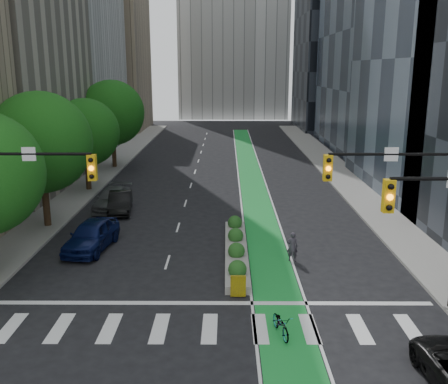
{
  "coord_description": "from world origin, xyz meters",
  "views": [
    {
      "loc": [
        0.67,
        -19.0,
        10.1
      ],
      "look_at": [
        0.52,
        9.55,
        3.0
      ],
      "focal_mm": 40.0,
      "sensor_mm": 36.0,
      "label": 1
    }
  ],
  "objects_px": {
    "parked_car_left_near": "(92,235)",
    "parked_car_left_far": "(113,199)",
    "bicycle": "(281,324)",
    "median_planter": "(236,249)",
    "cyclist": "(292,247)",
    "parked_car_left_mid": "(120,202)"
  },
  "relations": [
    {
      "from": "median_planter",
      "to": "cyclist",
      "type": "relative_size",
      "value": 6.3
    },
    {
      "from": "median_planter",
      "to": "cyclist",
      "type": "bearing_deg",
      "value": -15.23
    },
    {
      "from": "parked_car_left_far",
      "to": "parked_car_left_near",
      "type": "bearing_deg",
      "value": -82.55
    },
    {
      "from": "parked_car_left_mid",
      "to": "parked_car_left_far",
      "type": "xyz_separation_m",
      "value": [
        -0.73,
        0.94,
        0.01
      ]
    },
    {
      "from": "bicycle",
      "to": "cyclist",
      "type": "xyz_separation_m",
      "value": [
        1.41,
        7.67,
        0.36
      ]
    },
    {
      "from": "parked_car_left_near",
      "to": "parked_car_left_far",
      "type": "bearing_deg",
      "value": 102.13
    },
    {
      "from": "parked_car_left_near",
      "to": "median_planter",
      "type": "bearing_deg",
      "value": 1.28
    },
    {
      "from": "bicycle",
      "to": "cyclist",
      "type": "bearing_deg",
      "value": 66.46
    },
    {
      "from": "parked_car_left_mid",
      "to": "parked_car_left_far",
      "type": "bearing_deg",
      "value": 119.98
    },
    {
      "from": "bicycle",
      "to": "parked_car_left_far",
      "type": "relative_size",
      "value": 0.34
    },
    {
      "from": "median_planter",
      "to": "parked_car_left_near",
      "type": "xyz_separation_m",
      "value": [
        -8.23,
        0.9,
        0.48
      ]
    },
    {
      "from": "cyclist",
      "to": "parked_car_left_mid",
      "type": "xyz_separation_m",
      "value": [
        -11.2,
        9.38,
        -0.09
      ]
    },
    {
      "from": "parked_car_left_near",
      "to": "parked_car_left_mid",
      "type": "distance_m",
      "value": 7.67
    },
    {
      "from": "cyclist",
      "to": "parked_car_left_near",
      "type": "relative_size",
      "value": 0.33
    },
    {
      "from": "parked_car_left_mid",
      "to": "parked_car_left_far",
      "type": "distance_m",
      "value": 1.19
    },
    {
      "from": "parked_car_left_far",
      "to": "median_planter",
      "type": "bearing_deg",
      "value": -43.96
    },
    {
      "from": "bicycle",
      "to": "parked_car_left_near",
      "type": "distance_m",
      "value": 13.6
    },
    {
      "from": "parked_car_left_near",
      "to": "bicycle",
      "type": "bearing_deg",
      "value": -36.18
    },
    {
      "from": "bicycle",
      "to": "parked_car_left_mid",
      "type": "height_order",
      "value": "parked_car_left_mid"
    },
    {
      "from": "median_planter",
      "to": "bicycle",
      "type": "distance_m",
      "value": 8.64
    },
    {
      "from": "parked_car_left_near",
      "to": "parked_car_left_mid",
      "type": "xyz_separation_m",
      "value": [
        0.03,
        7.67,
        -0.12
      ]
    },
    {
      "from": "bicycle",
      "to": "parked_car_left_near",
      "type": "bearing_deg",
      "value": 123.17
    }
  ]
}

